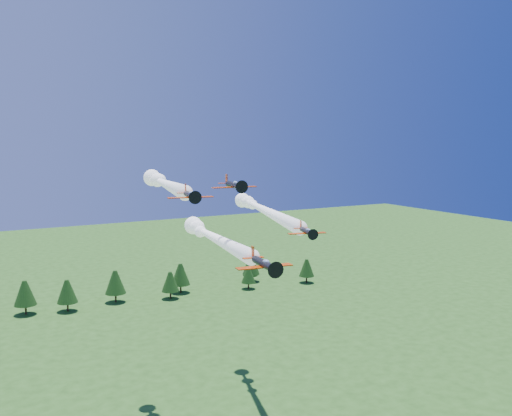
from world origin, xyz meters
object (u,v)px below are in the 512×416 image
plane_left (164,183)px  plane_slot (234,185)px  plane_lead (212,236)px  plane_right (261,209)px

plane_left → plane_slot: bearing=-64.6°
plane_slot → plane_lead: bearing=100.9°
plane_left → plane_right: (22.50, 0.40, -6.46)m
plane_lead → plane_right: bearing=42.5°
plane_right → plane_slot: 27.85m
plane_lead → plane_left: size_ratio=1.02×
plane_lead → plane_left: 15.94m
plane_left → plane_right: 23.41m
plane_right → plane_lead: bearing=-128.9°
plane_lead → plane_right: plane_right is taller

